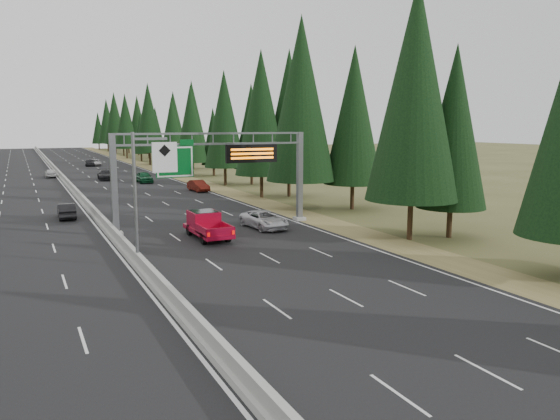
{
  "coord_description": "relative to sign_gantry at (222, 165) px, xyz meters",
  "views": [
    {
      "loc": [
        -6.1,
        -7.38,
        8.49
      ],
      "look_at": [
        7.07,
        20.0,
        3.74
      ],
      "focal_mm": 35.0,
      "sensor_mm": 36.0,
      "label": 1
    }
  ],
  "objects": [
    {
      "name": "median_barrier",
      "position": [
        -8.92,
        45.12,
        -4.85
      ],
      "size": [
        0.7,
        260.0,
        0.85
      ],
      "color": "gray",
      "rests_on": "road"
    },
    {
      "name": "car_onc_near",
      "position": [
        -11.32,
        10.17,
        -4.5
      ],
      "size": [
        1.53,
        4.19,
        1.37
      ],
      "primitive_type": "imported",
      "rotation": [
        0.0,
        0.0,
        3.12
      ],
      "color": "black",
      "rests_on": "road"
    },
    {
      "name": "silver_minivan",
      "position": [
        2.93,
        -1.94,
        -4.47
      ],
      "size": [
        2.81,
        5.33,
        1.43
      ],
      "primitive_type": "imported",
      "rotation": [
        0.0,
        0.0,
        0.09
      ],
      "color": "silver",
      "rests_on": "road"
    },
    {
      "name": "car_ahead_white",
      "position": [
        -0.59,
        76.58,
        -4.53
      ],
      "size": [
        2.26,
        4.78,
        1.32
      ],
      "primitive_type": "imported",
      "rotation": [
        0.0,
        0.0,
        0.02
      ],
      "color": "silver",
      "rests_on": "road"
    },
    {
      "name": "shoulder_right",
      "position": [
        8.88,
        45.12,
        -5.24
      ],
      "size": [
        3.6,
        260.0,
        0.06
      ],
      "primitive_type": "cube",
      "color": "olive",
      "rests_on": "ground"
    },
    {
      "name": "road",
      "position": [
        -8.92,
        45.12,
        -5.23
      ],
      "size": [
        32.0,
        260.0,
        0.08
      ],
      "primitive_type": "cube",
      "color": "black",
      "rests_on": "ground"
    },
    {
      "name": "sign_gantry",
      "position": [
        0.0,
        0.0,
        0.0
      ],
      "size": [
        16.75,
        0.98,
        7.8
      ],
      "color": "slate",
      "rests_on": "road"
    },
    {
      "name": "red_pickup",
      "position": [
        -2.55,
        -3.4,
        -4.11
      ],
      "size": [
        2.13,
        5.98,
        1.95
      ],
      "color": "black",
      "rests_on": "road"
    },
    {
      "name": "car_ahead_green",
      "position": [
        1.59,
        38.36,
        -4.38
      ],
      "size": [
        1.95,
        4.78,
        1.62
      ],
      "primitive_type": "imported",
      "rotation": [
        0.0,
        0.0,
        0.01
      ],
      "color": "#114C28",
      "rests_on": "road"
    },
    {
      "name": "hov_sign_pole",
      "position": [
        -8.33,
        -9.92,
        -0.54
      ],
      "size": [
        2.8,
        0.5,
        8.0
      ],
      "color": "slate",
      "rests_on": "road"
    },
    {
      "name": "car_ahead_dkgrey",
      "position": [
        -2.94,
        45.27,
        -4.42
      ],
      "size": [
        2.46,
        5.4,
        1.53
      ],
      "primitive_type": "imported",
      "rotation": [
        0.0,
        0.0,
        -0.06
      ],
      "color": "black",
      "rests_on": "road"
    },
    {
      "name": "car_ahead_far",
      "position": [
        -1.7,
        75.66,
        -4.45
      ],
      "size": [
        1.97,
        4.44,
        1.48
      ],
      "primitive_type": "imported",
      "rotation": [
        0.0,
        0.0,
        -0.05
      ],
      "color": "black",
      "rests_on": "road"
    },
    {
      "name": "tree_row_right",
      "position": [
        13.06,
        40.31,
        4.08
      ],
      "size": [
        12.36,
        243.12,
        18.93
      ],
      "color": "black",
      "rests_on": "ground"
    },
    {
      "name": "car_onc_white",
      "position": [
        -10.42,
        53.07,
        -4.5
      ],
      "size": [
        1.73,
        4.07,
        1.37
      ],
      "primitive_type": "imported",
      "rotation": [
        0.0,
        0.0,
        3.17
      ],
      "color": "silver",
      "rests_on": "road"
    },
    {
      "name": "car_ahead_dkred",
      "position": [
        5.58,
        24.69,
        -4.48
      ],
      "size": [
        1.91,
        4.45,
        1.42
      ],
      "primitive_type": "imported",
      "rotation": [
        0.0,
        0.0,
        0.1
      ],
      "color": "#5D150D",
      "rests_on": "road"
    }
  ]
}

